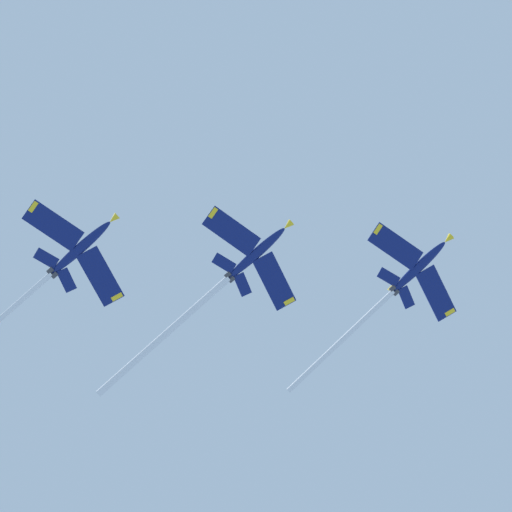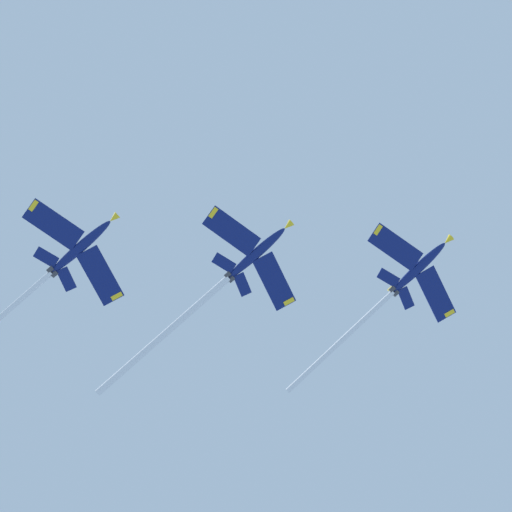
# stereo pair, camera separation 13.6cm
# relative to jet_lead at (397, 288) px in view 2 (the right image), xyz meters

# --- Properties ---
(jet_lead) EXTENTS (33.24, 22.38, 9.05)m
(jet_lead) POSITION_rel_jet_lead_xyz_m (0.00, 0.00, 0.00)
(jet_lead) COLOR navy
(jet_second) EXTENTS (35.64, 24.44, 10.57)m
(jet_second) POSITION_rel_jet_lead_xyz_m (-9.48, -27.49, -5.04)
(jet_second) COLOR navy
(jet_third) EXTENTS (34.62, 23.41, 8.85)m
(jet_third) POSITION_rel_jet_lead_xyz_m (-16.26, -52.19, -7.76)
(jet_third) COLOR navy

